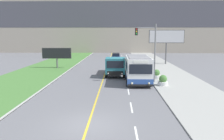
{
  "coord_description": "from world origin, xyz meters",
  "views": [
    {
      "loc": [
        1.74,
        -12.19,
        5.23
      ],
      "look_at": [
        1.1,
        11.71,
        1.4
      ],
      "focal_mm": 35.0,
      "sensor_mm": 36.0,
      "label": 1
    }
  ],
  "objects_px": {
    "dump_truck": "(115,66)",
    "car_distant": "(116,57)",
    "city_bus": "(138,69)",
    "planter_round_second": "(156,74)",
    "traffic_light_mast": "(149,46)",
    "billboard_large": "(167,38)",
    "planter_round_near": "(163,81)",
    "billboard_small": "(57,54)"
  },
  "relations": [
    {
      "from": "car_distant",
      "to": "planter_round_second",
      "type": "distance_m",
      "value": 21.19
    },
    {
      "from": "dump_truck",
      "to": "planter_round_second",
      "type": "relative_size",
      "value": 6.17
    },
    {
      "from": "planter_round_second",
      "to": "billboard_small",
      "type": "bearing_deg",
      "value": 149.74
    },
    {
      "from": "city_bus",
      "to": "planter_round_second",
      "type": "bearing_deg",
      "value": 42.1
    },
    {
      "from": "city_bus",
      "to": "planter_round_near",
      "type": "distance_m",
      "value": 3.04
    },
    {
      "from": "car_distant",
      "to": "planter_round_near",
      "type": "relative_size",
      "value": 3.92
    },
    {
      "from": "dump_truck",
      "to": "planter_round_second",
      "type": "bearing_deg",
      "value": -20.07
    },
    {
      "from": "billboard_large",
      "to": "planter_round_near",
      "type": "distance_m",
      "value": 18.1
    },
    {
      "from": "car_distant",
      "to": "billboard_large",
      "type": "relative_size",
      "value": 0.69
    },
    {
      "from": "car_distant",
      "to": "billboard_small",
      "type": "distance_m",
      "value": 15.41
    },
    {
      "from": "city_bus",
      "to": "dump_truck",
      "type": "bearing_deg",
      "value": 122.19
    },
    {
      "from": "planter_round_second",
      "to": "dump_truck",
      "type": "bearing_deg",
      "value": 159.93
    },
    {
      "from": "car_distant",
      "to": "traffic_light_mast",
      "type": "distance_m",
      "value": 23.24
    },
    {
      "from": "dump_truck",
      "to": "billboard_large",
      "type": "xyz_separation_m",
      "value": [
        8.96,
        11.61,
        3.54
      ]
    },
    {
      "from": "billboard_large",
      "to": "planter_round_near",
      "type": "height_order",
      "value": "billboard_large"
    },
    {
      "from": "planter_round_near",
      "to": "car_distant",
      "type": "bearing_deg",
      "value": 101.83
    },
    {
      "from": "billboard_large",
      "to": "planter_round_second",
      "type": "bearing_deg",
      "value": -106.55
    },
    {
      "from": "billboard_small",
      "to": "planter_round_second",
      "type": "distance_m",
      "value": 16.72
    },
    {
      "from": "dump_truck",
      "to": "traffic_light_mast",
      "type": "distance_m",
      "value": 6.1
    },
    {
      "from": "planter_round_second",
      "to": "traffic_light_mast",
      "type": "bearing_deg",
      "value": -120.31
    },
    {
      "from": "city_bus",
      "to": "billboard_small",
      "type": "distance_m",
      "value": 15.96
    },
    {
      "from": "dump_truck",
      "to": "car_distant",
      "type": "bearing_deg",
      "value": 90.31
    },
    {
      "from": "billboard_large",
      "to": "billboard_small",
      "type": "bearing_deg",
      "value": -164.64
    },
    {
      "from": "dump_truck",
      "to": "planter_round_second",
      "type": "distance_m",
      "value": 5.34
    },
    {
      "from": "traffic_light_mast",
      "to": "planter_round_near",
      "type": "bearing_deg",
      "value": -52.37
    },
    {
      "from": "dump_truck",
      "to": "billboard_large",
      "type": "distance_m",
      "value": 15.08
    },
    {
      "from": "city_bus",
      "to": "planter_round_second",
      "type": "xyz_separation_m",
      "value": [
        2.44,
        2.2,
        -0.95
      ]
    },
    {
      "from": "billboard_large",
      "to": "city_bus",
      "type": "bearing_deg",
      "value": -112.36
    },
    {
      "from": "planter_round_near",
      "to": "billboard_small",
      "type": "bearing_deg",
      "value": 139.92
    },
    {
      "from": "billboard_small",
      "to": "city_bus",
      "type": "bearing_deg",
      "value": -41.6
    },
    {
      "from": "dump_truck",
      "to": "planter_round_near",
      "type": "relative_size",
      "value": 6.07
    },
    {
      "from": "planter_round_near",
      "to": "dump_truck",
      "type": "bearing_deg",
      "value": 132.01
    },
    {
      "from": "dump_truck",
      "to": "traffic_light_mast",
      "type": "height_order",
      "value": "traffic_light_mast"
    },
    {
      "from": "traffic_light_mast",
      "to": "billboard_large",
      "type": "height_order",
      "value": "traffic_light_mast"
    },
    {
      "from": "city_bus",
      "to": "car_distant",
      "type": "relative_size",
      "value": 1.36
    },
    {
      "from": "dump_truck",
      "to": "planter_round_second",
      "type": "height_order",
      "value": "dump_truck"
    },
    {
      "from": "traffic_light_mast",
      "to": "billboard_small",
      "type": "relative_size",
      "value": 1.38
    },
    {
      "from": "city_bus",
      "to": "car_distant",
      "type": "distance_m",
      "value": 22.94
    },
    {
      "from": "planter_round_second",
      "to": "car_distant",
      "type": "bearing_deg",
      "value": 103.85
    },
    {
      "from": "dump_truck",
      "to": "car_distant",
      "type": "distance_m",
      "value": 18.77
    },
    {
      "from": "city_bus",
      "to": "billboard_large",
      "type": "relative_size",
      "value": 0.94
    },
    {
      "from": "planter_round_near",
      "to": "billboard_large",
      "type": "bearing_deg",
      "value": 76.96
    }
  ]
}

